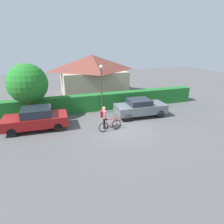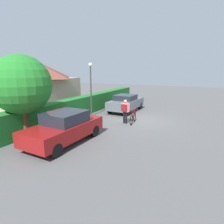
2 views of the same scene
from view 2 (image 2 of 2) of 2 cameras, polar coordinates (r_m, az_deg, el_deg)
The scene contains 10 objects.
ground_plane at distance 13.42m, azimuth 7.71°, elevation -2.38°, with size 60.00×60.00×0.00m, color #525252.
hedge_row at distance 15.22m, azimuth -8.22°, elevation 2.18°, with size 17.47×0.90×1.43m, color #1F6927.
house_distant at distance 19.21m, azimuth -22.55°, elevation 8.16°, with size 7.21×5.82×4.40m.
parked_car_near at distance 9.35m, azimuth -14.22°, elevation -4.52°, with size 4.19×1.94×1.52m.
parked_car_far at distance 15.89m, azimuth 4.21°, elevation 2.84°, with size 4.05×1.91×1.43m.
bicycle at distance 12.50m, azimuth 6.40°, elevation -1.71°, with size 1.63×0.50×0.90m.
person_rider at distance 12.24m, azimuth 3.99°, elevation 0.81°, with size 0.39×0.64×1.58m.
street_lamp at distance 14.09m, azimuth -6.50°, elevation 9.08°, with size 0.28×0.28×3.98m.
tree_kerbside at distance 10.31m, azimuth -25.91°, elevation 7.40°, with size 2.94×2.94×4.23m.
fire_hydrant at distance 11.26m, azimuth -17.29°, elevation -3.64°, with size 0.20×0.20×0.81m.
Camera 2 is at (-12.30, -4.10, 3.49)m, focal length 29.97 mm.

